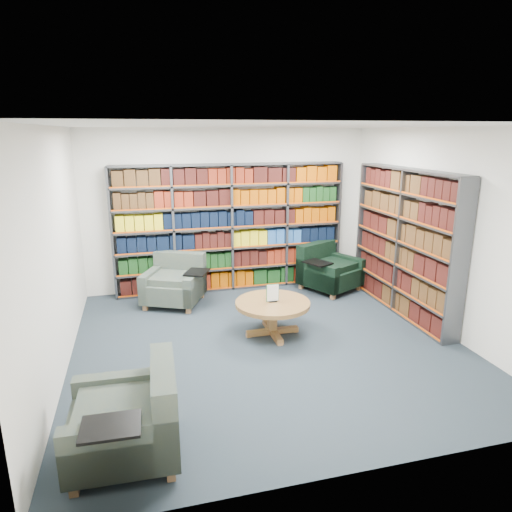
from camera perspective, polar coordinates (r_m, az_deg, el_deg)
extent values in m
cube|color=black|center=(6.21, 1.43, -10.86)|extent=(5.00, 5.00, 0.01)
cube|color=white|center=(5.58, 1.62, 16.03)|extent=(5.00, 5.00, 0.01)
cube|color=white|center=(8.12, -3.42, 5.81)|extent=(5.00, 0.01, 2.80)
cube|color=white|center=(3.51, 13.06, -7.39)|extent=(5.00, 0.01, 2.80)
cube|color=white|center=(5.60, -23.93, 0.19)|extent=(0.01, 5.00, 2.80)
cube|color=white|center=(6.85, 22.10, 2.94)|extent=(0.01, 5.00, 2.80)
cube|color=#47494F|center=(8.02, -3.16, 3.51)|extent=(4.00, 0.28, 2.20)
cube|color=silver|center=(8.15, -3.34, 3.69)|extent=(4.00, 0.02, 2.20)
cube|color=#D84C0A|center=(7.90, -2.97, 3.32)|extent=(4.00, 0.01, 2.20)
cube|color=black|center=(8.26, -3.07, -2.77)|extent=(3.88, 0.21, 0.29)
cube|color=#103612|center=(8.15, -3.10, -0.32)|extent=(3.88, 0.21, 0.29)
cube|color=black|center=(8.06, -3.14, 2.19)|extent=(3.88, 0.21, 0.29)
cube|color=yellow|center=(7.99, -3.18, 4.76)|extent=(3.88, 0.21, 0.29)
cube|color=#402711|center=(7.93, -3.22, 7.36)|extent=(3.88, 0.21, 0.29)
cube|color=#402711|center=(7.89, -3.26, 10.00)|extent=(3.88, 0.21, 0.29)
cube|color=#47494F|center=(7.30, 18.06, 1.60)|extent=(0.28, 2.50, 2.20)
cube|color=silver|center=(7.37, 18.91, 1.65)|extent=(0.02, 2.50, 2.20)
cube|color=#D84C0A|center=(7.24, 17.19, 1.55)|extent=(0.02, 2.50, 2.20)
cube|color=black|center=(7.56, 17.49, -5.20)|extent=(0.21, 2.38, 0.29)
cube|color=black|center=(7.45, 17.71, -2.55)|extent=(0.21, 2.38, 0.29)
cube|color=black|center=(7.35, 17.94, 0.17)|extent=(0.21, 2.38, 0.29)
cube|color=black|center=(7.27, 18.18, 2.97)|extent=(0.21, 2.38, 0.29)
cube|color=#402711|center=(7.20, 18.42, 5.81)|extent=(0.21, 2.38, 0.29)
cube|color=black|center=(7.16, 18.66, 8.71)|extent=(0.21, 2.38, 0.29)
cube|color=#0C213A|center=(7.58, -10.21, -4.09)|extent=(1.15, 1.15, 0.31)
cube|color=#0C213A|center=(7.82, -9.44, -1.97)|extent=(0.87, 0.54, 0.69)
cube|color=#0C213A|center=(7.68, -12.80, -3.36)|extent=(0.49, 0.84, 0.46)
cube|color=#0C213A|center=(7.44, -7.59, -3.73)|extent=(0.49, 0.84, 0.46)
cube|color=black|center=(7.30, -7.41, -2.02)|extent=(0.47, 0.52, 0.02)
cube|color=#976841|center=(7.47, -13.66, -6.24)|extent=(0.09, 0.09, 0.10)
cube|color=#976841|center=(7.22, -8.43, -6.72)|extent=(0.09, 0.09, 0.10)
cube|color=#976841|center=(8.08, -11.66, -4.45)|extent=(0.09, 0.09, 0.10)
cube|color=#976841|center=(7.85, -6.80, -4.82)|extent=(0.09, 0.09, 0.10)
cube|color=black|center=(8.24, 9.28, -2.44)|extent=(1.18, 1.18, 0.31)
cube|color=black|center=(8.39, 7.53, -0.65)|extent=(0.87, 0.57, 0.70)
cube|color=black|center=(7.94, 7.61, -2.46)|extent=(0.52, 0.84, 0.47)
cube|color=black|center=(8.50, 10.89, -1.42)|extent=(0.52, 0.84, 0.47)
cube|color=black|center=(7.80, 7.71, -0.83)|extent=(0.49, 0.53, 0.02)
cube|color=#976841|center=(7.82, 9.59, -5.00)|extent=(0.09, 0.09, 0.10)
cube|color=#976841|center=(8.37, 12.70, -3.81)|extent=(0.09, 0.09, 0.10)
cube|color=#976841|center=(8.26, 5.69, -3.75)|extent=(0.09, 0.09, 0.10)
cube|color=#976841|center=(8.78, 8.89, -2.70)|extent=(0.09, 0.09, 0.10)
cube|color=#0C213A|center=(4.33, -16.16, -20.12)|extent=(0.93, 0.93, 0.32)
cube|color=#0C213A|center=(4.21, -11.36, -17.66)|extent=(0.23, 0.91, 0.72)
cube|color=#0C213A|center=(4.61, -15.99, -16.58)|extent=(0.91, 0.17, 0.48)
cube|color=#0C213A|center=(3.98, -16.55, -22.32)|extent=(0.91, 0.17, 0.48)
cube|color=black|center=(3.79, -17.71, -19.65)|extent=(0.45, 0.36, 0.03)
cube|color=#976841|center=(4.80, -20.43, -19.73)|extent=(0.07, 0.07, 0.10)
cube|color=#976841|center=(4.22, -21.79, -25.44)|extent=(0.07, 0.07, 0.10)
cube|color=#976841|center=(4.75, -10.98, -19.42)|extent=(0.07, 0.07, 0.10)
cube|color=#976841|center=(4.15, -10.55, -25.20)|extent=(0.07, 0.07, 0.10)
cylinder|color=olive|center=(6.28, 2.10, -5.96)|extent=(1.03, 1.03, 0.06)
cylinder|color=olive|center=(6.37, 2.08, -7.88)|extent=(0.14, 0.14, 0.41)
cube|color=olive|center=(6.44, 2.06, -9.37)|extent=(0.74, 0.09, 0.07)
cube|color=olive|center=(6.44, 2.06, -9.37)|extent=(0.09, 0.74, 0.07)
cube|color=black|center=(6.27, 2.10, -5.67)|extent=(0.11, 0.06, 0.01)
cube|color=white|center=(6.23, 2.11, -4.64)|extent=(0.16, 0.01, 0.23)
cube|color=#145926|center=(6.24, 2.09, -4.61)|extent=(0.18, 0.00, 0.25)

